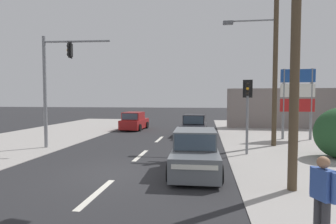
# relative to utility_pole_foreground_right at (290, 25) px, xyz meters

# --- Properties ---
(ground_plane) EXTENTS (140.00, 140.00, 0.00)m
(ground_plane) POSITION_rel_utility_pole_foreground_right_xyz_m (-5.37, 0.95, -4.75)
(ground_plane) COLOR #28282B
(lane_dash_near) EXTENTS (0.20, 2.40, 0.01)m
(lane_dash_near) POSITION_rel_utility_pole_foreground_right_xyz_m (-5.37, -1.05, -4.75)
(lane_dash_near) COLOR silver
(lane_dash_near) RESTS_ON ground
(lane_dash_mid) EXTENTS (0.20, 2.40, 0.01)m
(lane_dash_mid) POSITION_rel_utility_pole_foreground_right_xyz_m (-5.37, 3.95, -4.75)
(lane_dash_mid) COLOR silver
(lane_dash_mid) RESTS_ON ground
(lane_dash_far) EXTENTS (0.20, 2.40, 0.01)m
(lane_dash_far) POSITION_rel_utility_pole_foreground_right_xyz_m (-5.37, 8.95, -4.75)
(lane_dash_far) COLOR silver
(lane_dash_far) RESTS_ON ground
(utility_pole_foreground_right) EXTENTS (3.77, 0.67, 8.80)m
(utility_pole_foreground_right) POSITION_rel_utility_pole_foreground_right_xyz_m (0.00, 0.00, 0.00)
(utility_pole_foreground_right) COLOR #4C3D2B
(utility_pole_foreground_right) RESTS_ON ground
(utility_pole_midground_right) EXTENTS (3.78, 0.31, 9.75)m
(utility_pole_midground_right) POSITION_rel_utility_pole_foreground_right_xyz_m (1.32, 7.43, 0.48)
(utility_pole_midground_right) COLOR #4C3D2B
(utility_pole_midground_right) RESTS_ON ground
(traffic_signal_mast) EXTENTS (3.68, 0.44, 6.00)m
(traffic_signal_mast) POSITION_rel_utility_pole_foreground_right_xyz_m (-10.41, 5.16, -0.92)
(traffic_signal_mast) COLOR slate
(traffic_signal_mast) RESTS_ON ground
(pedestal_signal_right_kerb) EXTENTS (0.44, 0.31, 3.56)m
(pedestal_signal_right_kerb) POSITION_rel_utility_pole_foreground_right_xyz_m (-0.40, 4.87, -2.34)
(pedestal_signal_right_kerb) COLOR slate
(pedestal_signal_right_kerb) RESTS_ON ground
(shopping_plaza_sign) EXTENTS (2.10, 0.16, 4.60)m
(shopping_plaza_sign) POSITION_rel_utility_pole_foreground_right_xyz_m (3.51, 10.06, -1.77)
(shopping_plaza_sign) COLOR slate
(shopping_plaza_sign) RESTS_ON ground
(shopfront_wall_far) EXTENTS (12.00, 1.00, 3.60)m
(shopfront_wall_far) POSITION_rel_utility_pole_foreground_right_xyz_m (5.63, 16.95, -2.95)
(shopfront_wall_far) COLOR gray
(shopfront_wall_far) RESTS_ON ground
(hatchback_oncoming_mid) EXTENTS (1.90, 3.70, 1.53)m
(hatchback_oncoming_mid) POSITION_rel_utility_pole_foreground_right_xyz_m (-8.48, 13.99, -4.05)
(hatchback_oncoming_mid) COLOR maroon
(hatchback_oncoming_mid) RESTS_ON ground
(hatchback_kerbside_parked) EXTENTS (1.88, 3.69, 1.53)m
(hatchback_kerbside_parked) POSITION_rel_utility_pole_foreground_right_xyz_m (-3.17, 10.74, -4.05)
(hatchback_kerbside_parked) COLOR black
(hatchback_kerbside_parked) RESTS_ON ground
(hatchback_crossing_left) EXTENTS (1.88, 3.69, 1.53)m
(hatchback_crossing_left) POSITION_rel_utility_pole_foreground_right_xyz_m (-2.72, 1.49, -4.05)
(hatchback_crossing_left) COLOR slate
(hatchback_crossing_left) RESTS_ON ground
(pedestrian_at_kerb) EXTENTS (0.35, 0.52, 1.63)m
(pedestrian_at_kerb) POSITION_rel_utility_pole_foreground_right_xyz_m (-0.24, -2.92, -3.83)
(pedestrian_at_kerb) COLOR #333338
(pedestrian_at_kerb) RESTS_ON ground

